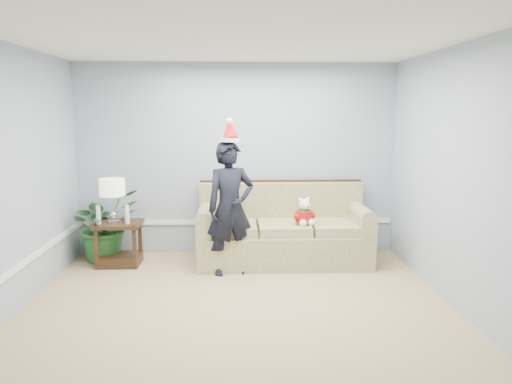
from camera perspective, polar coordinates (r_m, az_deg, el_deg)
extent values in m
cube|color=tan|center=(4.99, -2.08, -14.85)|extent=(4.50, 5.00, 0.02)
cube|color=white|center=(4.61, -2.28, 17.78)|extent=(4.50, 5.00, 0.02)
cube|color=#8D9DB4|center=(7.10, -2.22, 3.72)|extent=(4.50, 0.02, 2.70)
cube|color=#8D9DB4|center=(2.15, -2.01, -8.84)|extent=(4.50, 0.02, 2.70)
cube|color=#8D9DB4|center=(5.13, 23.95, 0.89)|extent=(0.02, 5.00, 2.70)
cube|color=white|center=(7.21, -2.18, -3.43)|extent=(4.48, 0.03, 0.06)
cube|color=#53592A|center=(6.79, 3.12, -6.26)|extent=(2.28, 0.99, 0.43)
cube|color=#53592A|center=(6.64, -2.90, -4.10)|extent=(0.68, 0.78, 0.13)
cube|color=#53592A|center=(6.67, 3.18, -4.04)|extent=(0.68, 0.78, 0.13)
cube|color=#53592A|center=(6.77, 9.15, -3.94)|extent=(0.68, 0.78, 0.13)
cube|color=#53592A|center=(7.03, 2.87, -1.37)|extent=(2.28, 0.23, 0.61)
cube|color=black|center=(7.06, 2.84, 1.17)|extent=(2.28, 0.07, 0.05)
cube|color=#53592A|center=(6.69, -5.79, -3.46)|extent=(0.20, 0.98, 0.26)
cube|color=#53592A|center=(6.88, 11.82, -3.25)|extent=(0.20, 0.98, 0.26)
cube|color=#3B2315|center=(6.84, -15.46, -3.55)|extent=(0.61, 0.51, 0.05)
cube|color=#3B2315|center=(6.96, -15.29, -7.47)|extent=(0.55, 0.45, 0.14)
cube|color=#3B2315|center=(6.78, -17.73, -6.08)|extent=(0.05, 0.05, 0.58)
cube|color=#3B2315|center=(6.67, -13.71, -6.15)|extent=(0.05, 0.05, 0.58)
cube|color=#3B2315|center=(7.14, -16.92, -5.28)|extent=(0.05, 0.05, 0.58)
cube|color=#3B2315|center=(7.03, -13.09, -5.33)|extent=(0.05, 0.05, 0.58)
cylinder|color=silver|center=(6.82, -15.95, -3.26)|extent=(0.15, 0.15, 0.03)
sphere|color=silver|center=(6.81, -15.98, -2.54)|extent=(0.09, 0.09, 0.09)
cylinder|color=silver|center=(6.78, -16.04, -1.36)|extent=(0.02, 0.02, 0.33)
cylinder|color=silver|center=(6.74, -16.12, 0.53)|extent=(0.33, 0.33, 0.23)
cylinder|color=silver|center=(6.79, -17.56, -2.95)|extent=(0.06, 0.06, 0.13)
cylinder|color=white|center=(6.77, -17.60, -1.93)|extent=(0.05, 0.05, 0.11)
cylinder|color=silver|center=(6.70, -14.50, -2.97)|extent=(0.06, 0.06, 0.13)
cylinder|color=white|center=(6.68, -14.54, -1.93)|extent=(0.05, 0.05, 0.11)
imported|color=#215B2A|center=(7.12, -16.93, -3.57)|extent=(1.19, 1.17, 1.00)
imported|color=black|center=(6.20, -2.96, -1.88)|extent=(0.71, 0.58, 1.67)
cylinder|color=white|center=(6.10, -3.02, 6.00)|extent=(0.32, 0.32, 0.05)
cone|color=#B51813|center=(6.11, -3.03, 7.20)|extent=(0.28, 0.32, 0.29)
sphere|color=white|center=(6.02, -3.05, 8.11)|extent=(0.08, 0.08, 0.08)
sphere|color=white|center=(6.55, 5.50, -2.79)|extent=(0.21, 0.21, 0.21)
cylinder|color=#B51813|center=(6.55, 5.50, -2.79)|extent=(0.28, 0.28, 0.15)
cylinder|color=#13621B|center=(6.53, 5.51, -2.08)|extent=(0.19, 0.19, 0.03)
sphere|color=white|center=(6.46, 5.11, -3.54)|extent=(0.10, 0.10, 0.10)
sphere|color=white|center=(6.48, 6.11, -3.53)|extent=(0.10, 0.10, 0.10)
sphere|color=white|center=(6.51, 5.54, -1.45)|extent=(0.15, 0.15, 0.15)
sphere|color=black|center=(6.43, 5.64, -1.71)|extent=(0.02, 0.02, 0.02)
sphere|color=white|center=(6.50, 5.08, -0.87)|extent=(0.06, 0.06, 0.06)
sphere|color=white|center=(6.52, 5.99, -0.86)|extent=(0.06, 0.06, 0.06)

